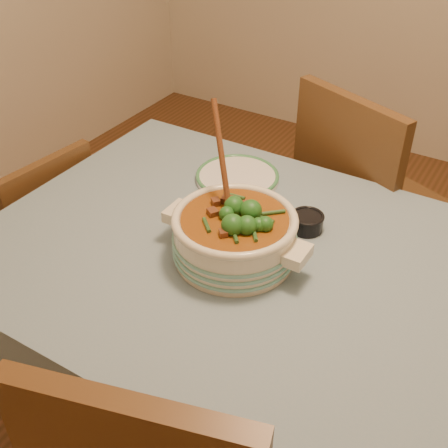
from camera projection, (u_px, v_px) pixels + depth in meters
name	position (u px, v px, depth m)	size (l,w,h in m)	color
floor	(268.00, 436.00, 1.92)	(4.50, 4.50, 0.00)	#4D2F16
dining_table	(279.00, 293.00, 1.53)	(1.68, 1.08, 0.76)	brown
stew_casserole	(235.00, 232.00, 1.46)	(0.41, 0.33, 0.39)	#EDE3C7
white_plate	(237.00, 177.00, 1.82)	(0.29, 0.29, 0.02)	white
condiment_bowl	(307.00, 221.00, 1.60)	(0.12, 0.12, 0.05)	black
chair_far	(361.00, 197.00, 2.10)	(0.60, 0.60, 0.99)	brown
chair_left	(44.00, 234.00, 2.10)	(0.41, 0.41, 0.80)	brown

